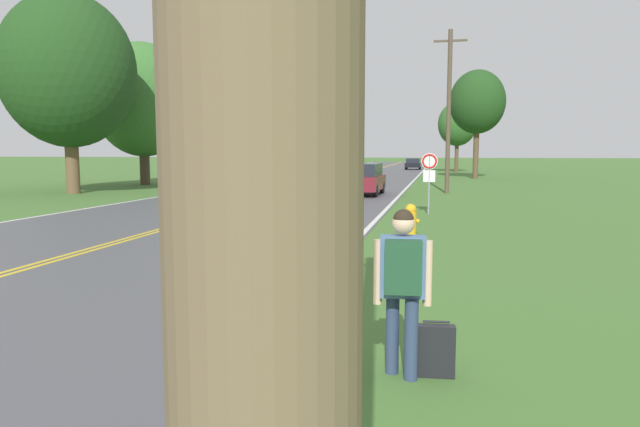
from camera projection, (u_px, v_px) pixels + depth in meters
hitchhiker_person at (403, 276)px, 5.84m from camera, size 0.60×0.43×1.77m
suitcase at (436, 351)px, 5.96m from camera, size 0.41×0.17×0.60m
fire_hydrant at (411, 219)px, 15.92m from camera, size 0.49×0.33×0.89m
traffic_sign at (429, 169)px, 21.13m from camera, size 0.60×0.10×2.28m
utility_pole_midground at (449, 110)px, 31.29m from camera, size 1.80×0.24×8.90m
tree_left_verge at (68, 71)px, 31.00m from camera, size 7.23×7.23×10.86m
tree_behind_sign at (457, 124)px, 63.29m from camera, size 4.26×4.26×7.79m
tree_mid_treeline at (477, 102)px, 47.94m from camera, size 4.64×4.64×9.12m
tree_right_cluster at (143, 100)px, 39.11m from camera, size 6.75×6.75×9.73m
tree_far_back at (255, 109)px, 59.68m from camera, size 6.01×6.01×10.16m
car_maroon_van_approaching at (364, 178)px, 30.44m from camera, size 1.94×4.38×1.69m
car_black_hatchback_mid_near at (413, 163)px, 72.07m from camera, size 1.92×3.57×1.42m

